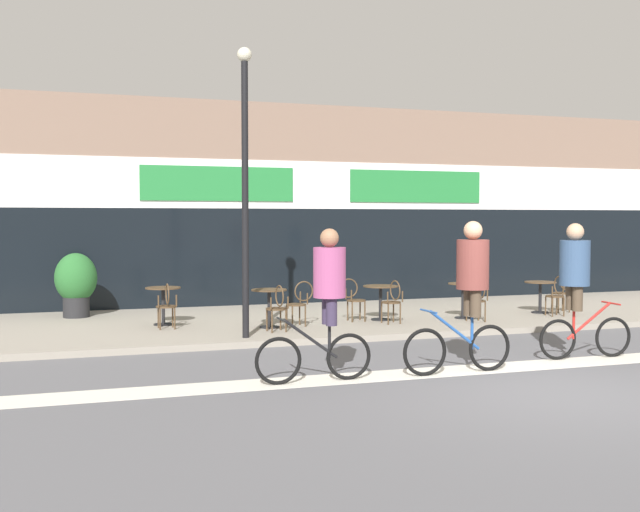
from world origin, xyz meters
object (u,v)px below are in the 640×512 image
Objects in this scene: cafe_chair_4_near at (557,293)px; cafe_chair_4_side at (564,290)px; cafe_chair_1_side at (299,300)px; cyclist_2 at (326,291)px; cafe_chair_1_near at (278,305)px; cafe_chair_2_side at (353,297)px; cafe_chair_3_near at (478,297)px; lamp_post at (245,171)px; cafe_chair_2_near at (393,299)px; bistro_table_2 at (381,295)px; bistro_table_0 at (163,298)px; bistro_table_1 at (269,300)px; planter_pot at (76,282)px; cafe_chair_0_near at (167,303)px; cyclist_0 at (577,278)px; bistro_table_3 at (463,293)px; bistro_table_4 at (540,291)px; cyclist_1 at (469,283)px.

cafe_chair_4_near is 1.00× the size of cafe_chair_4_side.
cafe_chair_1_side is 6.44m from cafe_chair_4_side.
cafe_chair_4_side is 0.42× the size of cyclist_2.
cafe_chair_2_side is at bearing -68.78° from cafe_chair_1_near.
cafe_chair_3_near is 0.17× the size of lamp_post.
cafe_chair_4_near is (3.91, -0.02, 0.00)m from cafe_chair_2_near.
cafe_chair_1_near is 7.11m from cafe_chair_4_side.
bistro_table_2 is at bearing 84.39° from cafe_chair_4_near.
cafe_chair_2_side reaches higher than bistro_table_0.
bistro_table_1 is 6.43m from cafe_chair_4_near.
cafe_chair_2_side is at bearing 179.96° from bistro_table_2.
cafe_chair_4_near and cafe_chair_4_side have the same top height.
bistro_table_2 is 1.92m from cafe_chair_1_side.
cafe_chair_2_side is 2.59m from cafe_chair_3_near.
cafe_chair_4_side reaches higher than bistro_table_2.
planter_pot is (-5.50, 2.50, 0.25)m from cafe_chair_2_side.
cyclist_0 is at bearing -128.25° from cafe_chair_0_near.
lamp_post reaches higher than cyclist_0.
cafe_chair_4_side is at bearing 5.67° from bistro_table_3.
cafe_chair_2_near is 1.00× the size of cafe_chair_2_side.
cafe_chair_3_near is 3.62m from cyclist_0.
bistro_table_2 is at bearing 112.42° from cyclist_0.
cyclist_0 is at bearing -175.70° from cyclist_2.
cafe_chair_0_near is at bearing 146.42° from cyclist_0.
bistro_table_4 is 3.96m from cafe_chair_2_near.
cafe_chair_0_near is 0.41× the size of cyclist_0.
cafe_chair_1_near is 1.00× the size of cafe_chair_4_side.
cafe_chair_4_side is 8.27m from lamp_post.
cafe_chair_1_side is 3.01m from lamp_post.
bistro_table_2 is at bearing -91.85° from cafe_chair_0_near.
cyclist_1 is (-4.56, -4.87, 0.69)m from bistro_table_4.
cyclist_1 is (1.87, -4.54, 0.66)m from bistro_table_1.
cafe_chair_1_side is 1.92m from cafe_chair_2_near.
bistro_table_4 is at bearing -4.74° from bistro_table_0.
cafe_chair_2_side is at bearing 85.66° from cafe_chair_4_near.
cyclist_0 is (-2.38, -3.83, 0.68)m from cafe_chair_4_near.
cafe_chair_4_side is 0.41× the size of cyclist_0.
bistro_table_4 is at bearing 7.46° from bistro_table_3.
cafe_chair_2_side is at bearing 3.74° from cafe_chair_4_side.
bistro_table_2 is at bearing -8.62° from bistro_table_0.
cafe_chair_4_near reaches higher than bistro_table_2.
bistro_table_2 is 0.63m from cafe_chair_2_side.
cyclist_1 is at bearing -67.62° from bistro_table_1.
bistro_table_4 is 4.55m from cafe_chair_2_side.
lamp_post reaches higher than bistro_table_4.
bistro_table_3 is 6.26m from cafe_chair_0_near.
lamp_post is (-7.13, -0.78, 2.47)m from cafe_chair_4_near.
cafe_chair_2_near is at bearing 13.87° from lamp_post.
bistro_table_2 is at bearing 179.72° from bistro_table_4.
bistro_table_3 is 4.35m from cafe_chair_1_near.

